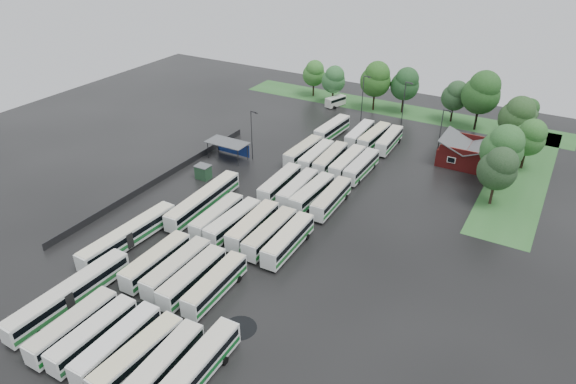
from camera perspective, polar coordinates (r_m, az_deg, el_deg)
The scene contains 59 objects.
ground at distance 78.19m, azimuth -5.69°, elevation -4.98°, with size 160.00×160.00×0.00m, color black.
brick_building at distance 104.55m, azimuth 19.27°, elevation 3.91°, with size 10.07×8.60×5.39m.
wash_shed at distance 101.28m, azimuth -6.62°, elevation 5.31°, with size 8.20×4.20×3.58m.
utility_hut at distance 94.78m, azimuth -9.40°, elevation 2.22°, with size 2.70×2.20×2.62m.
grass_strip_north at distance 129.91m, azimuth 11.85°, elevation 8.96°, with size 80.00×10.00×0.01m, color #2D632A.
grass_strip_east at distance 104.40m, azimuth 24.40°, elevation 1.68°, with size 10.00×50.00×0.01m, color #2D632A.
west_fence at distance 95.76m, azimuth -13.88°, elevation 1.53°, with size 0.10×50.00×1.20m, color #2D2D30.
bus_r0c0 at distance 65.42m, azimuth -22.76°, elevation -13.58°, with size 2.49×11.47×3.19m.
bus_r0c1 at distance 63.60m, azimuth -20.80°, elevation -14.59°, with size 2.47×11.27×3.13m.
bus_r0c2 at distance 61.58m, azimuth -18.44°, elevation -15.74°, with size 2.58×11.55×3.21m.
bus_r0c3 at distance 59.67m, azimuth -16.33°, elevation -17.08°, with size 2.96×11.73×3.24m.
bus_r0c4 at distance 58.03m, azimuth -13.78°, elevation -18.30°, with size 3.03×11.71×3.23m.
bus_r1c0 at distance 72.18m, azimuth -14.44°, elevation -7.44°, with size 2.57×11.62×3.23m.
bus_r1c1 at distance 70.24m, azimuth -12.22°, elevation -8.26°, with size 2.66×11.77×3.27m.
bus_r1c2 at distance 68.32m, azimuth -10.55°, elevation -9.31°, with size 2.63×11.61×3.22m.
bus_r1c3 at distance 66.86m, azimuth -8.08°, elevation -10.10°, with size 2.77×11.37×3.14m.
bus_r2c0 at distance 80.20m, azimuth -7.89°, elevation -2.70°, with size 2.61×11.29×3.13m.
bus_r2c1 at distance 78.52m, azimuth -6.12°, elevation -3.31°, with size 2.82×11.52×3.19m.
bus_r2c2 at distance 77.28m, azimuth -3.92°, elevation -3.75°, with size 2.89×11.77×3.25m.
bus_r2c3 at distance 75.45m, azimuth -2.01°, elevation -4.59°, with size 2.58×11.74×3.26m.
bus_r2c4 at distance 73.95m, azimuth 0.03°, elevation -5.34°, with size 2.84×11.87×3.29m.
bus_r3c1 at distance 88.61m, azimuth -0.91°, elevation 0.95°, with size 2.87×11.66×3.22m.
bus_r3c2 at distance 87.15m, azimuth 1.10°, elevation 0.40°, with size 2.74×11.35×3.14m.
bus_r3c3 at distance 85.74m, azimuth 2.72°, elevation -0.14°, with size 2.76×11.52×3.19m.
bus_r3c4 at distance 84.45m, azimuth 4.83°, elevation -0.71°, with size 2.78×11.53×3.19m.
bus_r4c0 at distance 100.56m, azimuth 1.69°, elevation 4.54°, with size 2.72×11.40×3.15m.
bus_r4c1 at distance 98.71m, azimuth 3.16°, elevation 3.99°, with size 2.65×11.26×3.12m.
bus_r4c2 at distance 97.70m, azimuth 4.75°, elevation 3.68°, with size 2.93×11.60×3.20m.
bus_r4c3 at distance 96.50m, azimuth 6.60°, elevation 3.26°, with size 2.55×11.65×3.24m.
bus_r4c4 at distance 95.47m, azimuth 8.16°, elevation 2.83°, with size 2.48×11.53×3.21m.
bus_r5c0 at distance 111.29m, azimuth 4.93°, elevation 7.00°, with size 3.05×11.89×3.28m.
bus_r5c2 at distance 109.45m, azimuth 7.95°, elevation 6.38°, with size 2.76×11.38×3.15m.
bus_r5c3 at distance 108.44m, azimuth 9.54°, elevation 6.06°, with size 2.93×11.66×3.22m.
bus_r5c4 at distance 107.54m, azimuth 11.17°, elevation 5.66°, with size 2.79×11.28×3.12m.
artic_bus_west_a at distance 70.06m, azimuth -23.11°, elevation -10.43°, with size 2.85×17.26×3.19m.
artic_bus_west_b at distance 84.75m, azimuth -9.36°, elevation -0.88°, with size 3.07×17.42×3.22m.
artic_bus_west_c at distance 78.48m, azimuth -17.28°, elevation -4.64°, with size 3.06×17.11×3.16m.
minibus at distance 129.60m, azimuth 5.30°, elevation 10.03°, with size 3.66×5.86×2.40m.
tree_north_0 at distance 135.14m, azimuth 2.92°, elevation 13.07°, with size 5.77×5.77×9.56m.
tree_north_1 at distance 129.93m, azimuth 5.12°, elevation 12.38°, with size 5.88×5.88×9.74m.
tree_north_2 at distance 126.20m, azimuth 9.76°, elevation 12.29°, with size 7.31×7.31×12.11m.
tree_north_3 at distance 126.07m, azimuth 12.92°, elevation 11.66°, with size 6.72×6.72×11.13m.
tree_north_4 at distance 123.52m, azimuth 18.11°, elevation 10.17°, with size 5.91×5.91×9.79m.
tree_north_5 at distance 119.64m, azimuth 20.76°, elevation 10.34°, with size 8.17×8.17×13.53m.
tree_north_6 at distance 122.49m, azimuth 25.06°, elevation 8.16°, with size 4.93×4.92×8.15m.
tree_east_0 at distance 89.46m, azimuth 22.36°, elevation 2.47°, with size 6.34×6.34×10.50m.
tree_east_1 at distance 95.03m, azimuth 22.81°, elevation 4.56°, with size 7.22×7.22×11.97m.
tree_east_2 at distance 104.86m, azimuth 25.27°, elevation 5.55°, with size 6.10×6.10×10.11m.
tree_east_3 at distance 111.91m, azimuth 24.17°, elevation 7.73°, with size 6.99×6.99×11.57m.
tree_east_4 at distance 120.39m, azimuth 24.98°, elevation 7.52°, with size 4.37×4.35×7.20m.
lamp_post_ne at distance 101.72m, azimuth 16.65°, elevation 6.38°, with size 1.67×0.33×10.84m.
lamp_post_nw at distance 99.38m, azimuth -4.01°, elevation 6.72°, with size 1.54×0.30×9.97m.
lamp_post_back_w at distance 119.28m, azimuth 8.36°, elevation 10.61°, with size 1.65×0.32×10.71m.
lamp_post_back_e at distance 116.04m, azimuth 12.80°, elevation 9.70°, with size 1.67×0.33×10.85m.
puddle_0 at distance 67.24m, azimuth -16.24°, elevation -12.85°, with size 4.50×4.50×0.01m, color black.
puddle_1 at distance 61.19m, azimuth -8.58°, elevation -16.91°, with size 3.93×3.93×0.01m, color black.
puddle_2 at distance 84.47m, azimuth -8.62°, elevation -2.34°, with size 6.50×6.50×0.01m, color black.
puddle_3 at distance 73.92m, azimuth -6.16°, elevation -7.28°, with size 3.49×3.49×0.01m, color black.
puddle_4 at distance 63.19m, azimuth -5.39°, elevation -14.80°, with size 4.14×4.14×0.01m, color black.
Camera 1 is at (38.78, -51.82, 43.86)m, focal length 32.00 mm.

